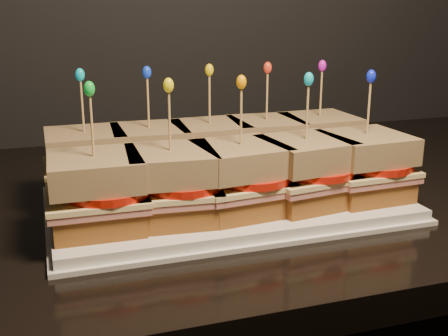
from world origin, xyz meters
name	(u,v)px	position (x,y,z in m)	size (l,w,h in m)	color
platter	(224,200)	(0.38, 1.57, 0.88)	(0.45, 0.28, 0.02)	white
platter_rim	(224,205)	(0.38, 1.57, 0.88)	(0.47, 0.29, 0.01)	white
sandwich_0_bread_bot	(88,183)	(0.21, 1.64, 0.91)	(0.10, 0.10, 0.03)	brown
sandwich_0_ham	(87,170)	(0.21, 1.64, 0.93)	(0.11, 0.10, 0.01)	#C97166
sandwich_0_cheese	(87,165)	(0.21, 1.64, 0.93)	(0.11, 0.11, 0.01)	#F6DD93
sandwich_0_tomato	(96,160)	(0.22, 1.63, 0.94)	(0.10, 0.10, 0.01)	red
sandwich_0_bread_top	(85,144)	(0.21, 1.64, 0.96)	(0.10, 0.10, 0.03)	#4E2E0F
sandwich_0_pick	(83,109)	(0.21, 1.64, 1.01)	(0.00, 0.00, 0.09)	tan
sandwich_0_frill	(80,75)	(0.21, 1.64, 1.05)	(0.01, 0.01, 0.02)	#07B0C3
sandwich_1_bread_bot	(151,177)	(0.29, 1.64, 0.91)	(0.10, 0.10, 0.03)	brown
sandwich_1_ham	(150,165)	(0.29, 1.64, 0.93)	(0.11, 0.10, 0.01)	#C97166
sandwich_1_cheese	(150,160)	(0.29, 1.64, 0.93)	(0.11, 0.11, 0.01)	#F6DD93
sandwich_1_tomato	(159,155)	(0.31, 1.63, 0.94)	(0.10, 0.10, 0.01)	red
sandwich_1_bread_top	(150,139)	(0.29, 1.64, 0.96)	(0.10, 0.10, 0.03)	#4E2E0F
sandwich_1_pick	(148,106)	(0.29, 1.64, 1.01)	(0.00, 0.00, 0.09)	tan
sandwich_1_frill	(147,72)	(0.29, 1.64, 1.05)	(0.01, 0.01, 0.02)	blue
sandwich_2_bread_bot	(210,171)	(0.38, 1.64, 0.91)	(0.10, 0.10, 0.03)	brown
sandwich_2_ham	(210,160)	(0.38, 1.64, 0.93)	(0.11, 0.10, 0.01)	#C97166
sandwich_2_cheese	(210,155)	(0.38, 1.64, 0.93)	(0.11, 0.11, 0.01)	#F6DD93
sandwich_2_tomato	(219,150)	(0.39, 1.63, 0.94)	(0.10, 0.10, 0.01)	red
sandwich_2_bread_top	(210,135)	(0.38, 1.64, 0.96)	(0.10, 0.10, 0.03)	#4E2E0F
sandwich_2_pick	(210,102)	(0.38, 1.64, 1.01)	(0.00, 0.00, 0.09)	tan
sandwich_2_frill	(209,70)	(0.38, 1.64, 1.05)	(0.01, 0.01, 0.02)	#E8BF08
sandwich_3_bread_bot	(266,166)	(0.47, 1.64, 0.91)	(0.10, 0.10, 0.03)	brown
sandwich_3_ham	(266,155)	(0.47, 1.64, 0.93)	(0.11, 0.10, 0.01)	#C97166
sandwich_3_cheese	(266,150)	(0.47, 1.64, 0.93)	(0.11, 0.11, 0.01)	#F6DD93
sandwich_3_tomato	(275,146)	(0.48, 1.63, 0.94)	(0.10, 0.10, 0.01)	red
sandwich_3_bread_top	(266,131)	(0.47, 1.64, 0.96)	(0.10, 0.10, 0.03)	#4E2E0F
sandwich_3_pick	(267,99)	(0.47, 1.64, 1.01)	(0.00, 0.00, 0.09)	tan
sandwich_3_frill	(268,68)	(0.47, 1.64, 1.05)	(0.01, 0.01, 0.02)	red
sandwich_4_bread_bot	(318,161)	(0.56, 1.64, 0.91)	(0.10, 0.10, 0.03)	brown
sandwich_4_ham	(318,150)	(0.56, 1.64, 0.93)	(0.11, 0.10, 0.01)	#C97166
sandwich_4_cheese	(318,146)	(0.56, 1.64, 0.93)	(0.11, 0.11, 0.01)	#F6DD93
sandwich_4_tomato	(328,141)	(0.57, 1.63, 0.94)	(0.10, 0.10, 0.01)	red
sandwich_4_bread_top	(319,127)	(0.56, 1.64, 0.96)	(0.10, 0.10, 0.03)	#4E2E0F
sandwich_4_pick	(321,96)	(0.56, 1.64, 1.01)	(0.00, 0.00, 0.09)	tan
sandwich_4_frill	(322,66)	(0.56, 1.64, 1.05)	(0.01, 0.01, 0.02)	#C113B2
sandwich_5_bread_bot	(98,216)	(0.21, 1.51, 0.91)	(0.10, 0.10, 0.03)	brown
sandwich_5_ham	(97,201)	(0.21, 1.51, 0.93)	(0.11, 0.10, 0.01)	#C97166
sandwich_5_cheese	(97,196)	(0.21, 1.51, 0.93)	(0.11, 0.11, 0.01)	#F6DD93
sandwich_5_tomato	(108,190)	(0.22, 1.50, 0.94)	(0.10, 0.10, 0.01)	red
sandwich_5_bread_top	(95,171)	(0.21, 1.51, 0.96)	(0.10, 0.10, 0.03)	#4E2E0F
sandwich_5_pick	(92,130)	(0.21, 1.51, 1.01)	(0.00, 0.00, 0.09)	tan
sandwich_5_frill	(89,89)	(0.21, 1.51, 1.05)	(0.01, 0.01, 0.02)	green
sandwich_6_bread_bot	(172,208)	(0.29, 1.51, 0.91)	(0.10, 0.10, 0.03)	brown
sandwich_6_ham	(172,194)	(0.29, 1.51, 0.93)	(0.11, 0.10, 0.01)	#C97166
sandwich_6_cheese	(171,188)	(0.29, 1.51, 0.93)	(0.11, 0.11, 0.01)	#F6DD93
sandwich_6_tomato	(182,183)	(0.31, 1.50, 0.94)	(0.10, 0.10, 0.01)	red
sandwich_6_bread_top	(171,164)	(0.29, 1.51, 0.96)	(0.10, 0.10, 0.03)	#4E2E0F
sandwich_6_pick	(170,125)	(0.29, 1.51, 1.01)	(0.00, 0.00, 0.09)	tan
sandwich_6_frill	(168,85)	(0.29, 1.51, 1.05)	(0.01, 0.01, 0.02)	yellow
sandwich_7_bread_bot	(240,200)	(0.38, 1.51, 0.91)	(0.10, 0.10, 0.03)	brown
sandwich_7_ham	(240,187)	(0.38, 1.51, 0.93)	(0.11, 0.10, 0.01)	#C97166
sandwich_7_cheese	(241,181)	(0.38, 1.51, 0.93)	(0.11, 0.11, 0.01)	#F6DD93
sandwich_7_tomato	(251,176)	(0.39, 1.50, 0.94)	(0.10, 0.10, 0.01)	red
sandwich_7_bread_top	(241,158)	(0.38, 1.51, 0.96)	(0.10, 0.10, 0.03)	#4E2E0F
sandwich_7_pick	(241,120)	(0.38, 1.51, 1.01)	(0.00, 0.00, 0.09)	tan
sandwich_7_frill	(241,82)	(0.38, 1.51, 1.05)	(0.01, 0.01, 0.02)	#FC9402
sandwich_8_bread_bot	(304,193)	(0.47, 1.51, 0.91)	(0.10, 0.10, 0.03)	brown
sandwich_8_ham	(304,180)	(0.47, 1.51, 0.93)	(0.11, 0.10, 0.01)	#C97166
sandwich_8_cheese	(305,175)	(0.47, 1.51, 0.93)	(0.11, 0.11, 0.01)	#F6DD93
sandwich_8_tomato	(316,169)	(0.48, 1.50, 0.94)	(0.10, 0.10, 0.01)	red
sandwich_8_bread_top	(306,152)	(0.47, 1.51, 0.96)	(0.10, 0.10, 0.03)	#4E2E0F
sandwich_8_pick	(307,116)	(0.47, 1.51, 1.01)	(0.00, 0.00, 0.09)	tan
sandwich_8_frill	(309,79)	(0.47, 1.51, 1.05)	(0.01, 0.01, 0.02)	#0CB2C5
sandwich_9_bread_bot	(363,186)	(0.56, 1.51, 0.91)	(0.10, 0.10, 0.03)	brown
sandwich_9_ham	(364,174)	(0.56, 1.51, 0.93)	(0.11, 0.10, 0.01)	#C97166
sandwich_9_cheese	(364,169)	(0.56, 1.51, 0.93)	(0.11, 0.11, 0.01)	#F6DD93
sandwich_9_tomato	(375,164)	(0.57, 1.50, 0.94)	(0.10, 0.10, 0.01)	red
sandwich_9_bread_top	(366,147)	(0.56, 1.51, 0.96)	(0.10, 0.10, 0.03)	#4E2E0F
sandwich_9_pick	(369,112)	(0.56, 1.51, 1.01)	(0.00, 0.00, 0.09)	tan
sandwich_9_frill	(371,76)	(0.56, 1.51, 1.05)	(0.01, 0.01, 0.02)	#1020E1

